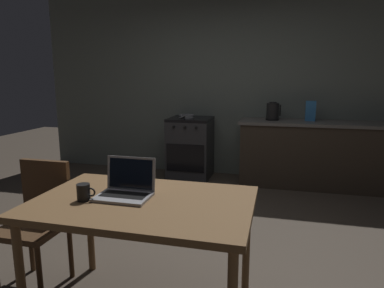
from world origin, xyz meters
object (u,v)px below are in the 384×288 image
at_px(stove_oven, 190,148).
at_px(frying_pan, 186,116).
at_px(laptop, 126,189).
at_px(coffee_mug, 84,192).
at_px(electric_kettle, 273,111).
at_px(cereal_box, 310,111).
at_px(dining_table, 143,211).
at_px(chair, 39,215).

distance_m(stove_oven, frying_pan, 0.47).
relative_size(laptop, coffee_mug, 2.75).
relative_size(stove_oven, electric_kettle, 3.58).
distance_m(frying_pan, cereal_box, 1.70).
height_order(dining_table, coffee_mug, coffee_mug).
bearing_deg(coffee_mug, frying_pan, 93.78).
distance_m(laptop, frying_pan, 2.95).
bearing_deg(frying_pan, laptop, -82.03).
distance_m(dining_table, electric_kettle, 3.08).
xyz_separation_m(laptop, cereal_box, (1.29, 2.97, 0.22)).
distance_m(stove_oven, chair, 2.87).
height_order(chair, electric_kettle, electric_kettle).
xyz_separation_m(dining_table, cereal_box, (1.17, 3.01, 0.34)).
bearing_deg(chair, coffee_mug, -37.75).
height_order(chair, coffee_mug, chair).
relative_size(dining_table, cereal_box, 4.84).
distance_m(frying_pan, coffee_mug, 3.06).
distance_m(stove_oven, coffee_mug, 3.10).
xyz_separation_m(frying_pan, coffee_mug, (0.20, -3.05, -0.11)).
relative_size(chair, frying_pan, 2.21).
relative_size(stove_oven, dining_table, 0.68).
xyz_separation_m(dining_table, laptop, (-0.12, 0.03, 0.12)).
bearing_deg(frying_pan, stove_oven, 26.55).
xyz_separation_m(stove_oven, dining_table, (0.48, -2.98, 0.23)).
relative_size(laptop, frying_pan, 0.80).
xyz_separation_m(laptop, frying_pan, (-0.41, 2.92, 0.12)).
distance_m(dining_table, coffee_mug, 0.36).
relative_size(coffee_mug, cereal_box, 0.43).
height_order(stove_oven, electric_kettle, electric_kettle).
bearing_deg(laptop, stove_oven, 95.16).
distance_m(dining_table, laptop, 0.17).
bearing_deg(laptop, frying_pan, 96.28).
height_order(stove_oven, dining_table, stove_oven).
distance_m(dining_table, frying_pan, 3.01).
xyz_separation_m(dining_table, electric_kettle, (0.68, 2.99, 0.33)).
bearing_deg(stove_oven, coffee_mug, -87.27).
height_order(chair, laptop, laptop).
distance_m(laptop, electric_kettle, 3.07).
bearing_deg(stove_oven, cereal_box, 0.78).
height_order(chair, cereal_box, cereal_box).
xyz_separation_m(electric_kettle, frying_pan, (-1.21, -0.03, -0.09)).
bearing_deg(chair, electric_kettle, 48.20).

